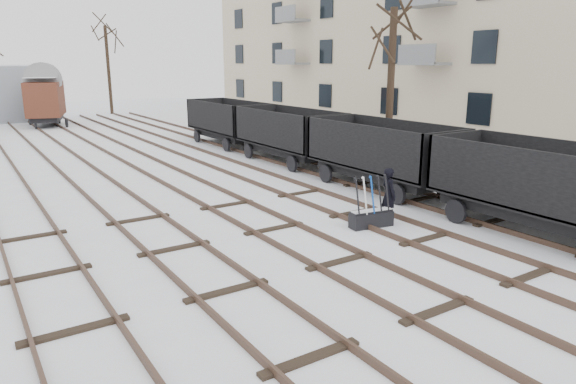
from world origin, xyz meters
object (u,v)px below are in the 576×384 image
(worker, at_px, (389,195))
(box_van_wagon, at_px, (45,98))
(ground_frame, at_px, (371,217))
(freight_wagon_a, at_px, (543,201))

(worker, relative_size, box_van_wagon, 0.31)
(ground_frame, xyz_separation_m, worker, (0.75, 0.10, 0.54))
(ground_frame, relative_size, box_van_wagon, 0.28)
(ground_frame, height_order, freight_wagon_a, freight_wagon_a)
(ground_frame, xyz_separation_m, freight_wagon_a, (3.49, -3.07, 0.68))
(worker, xyz_separation_m, freight_wagon_a, (2.74, -3.17, 0.14))
(ground_frame, bearing_deg, box_van_wagon, 106.12)
(freight_wagon_a, bearing_deg, worker, 130.86)
(worker, xyz_separation_m, box_van_wagon, (-4.57, 31.77, 1.30))
(freight_wagon_a, distance_m, box_van_wagon, 35.72)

